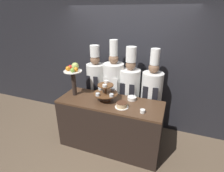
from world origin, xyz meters
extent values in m
plane|color=brown|center=(0.00, 0.00, 0.00)|extent=(14.00, 14.00, 0.00)
cube|color=#232328|center=(0.00, 1.28, 1.40)|extent=(10.00, 0.06, 2.80)
cube|color=black|center=(0.00, 0.33, 0.46)|extent=(1.82, 0.66, 0.92)
cube|color=#4C3321|center=(0.00, 0.33, 0.93)|extent=(1.82, 0.66, 0.03)
cylinder|color=brown|center=(-0.09, 0.35, 0.96)|extent=(0.19, 0.19, 0.02)
cylinder|color=brown|center=(-0.09, 0.35, 1.10)|extent=(0.04, 0.04, 0.29)
cylinder|color=brown|center=(-0.09, 0.35, 1.08)|extent=(0.42, 0.42, 0.02)
cylinder|color=brown|center=(-0.09, 0.35, 1.24)|extent=(0.27, 0.27, 0.02)
cylinder|color=silver|center=(0.00, 0.49, 1.11)|extent=(0.07, 0.07, 0.04)
cylinder|color=beige|center=(0.00, 0.49, 1.10)|extent=(0.06, 0.06, 0.03)
cylinder|color=silver|center=(-0.23, 0.44, 1.11)|extent=(0.07, 0.07, 0.04)
cylinder|color=green|center=(-0.23, 0.44, 1.10)|extent=(0.06, 0.06, 0.03)
cylinder|color=silver|center=(-0.17, 0.21, 1.11)|extent=(0.07, 0.07, 0.04)
cylinder|color=gold|center=(-0.17, 0.21, 1.10)|extent=(0.06, 0.06, 0.03)
cylinder|color=silver|center=(0.05, 0.26, 1.11)|extent=(0.07, 0.07, 0.04)
cylinder|color=red|center=(0.05, 0.26, 1.10)|extent=(0.06, 0.06, 0.03)
cylinder|color=white|center=(-0.11, 0.44, 1.27)|extent=(0.07, 0.07, 0.04)
cylinder|color=white|center=(-0.07, 0.26, 1.27)|extent=(0.07, 0.07, 0.04)
cylinder|color=#2D231E|center=(-0.71, 0.35, 1.18)|extent=(0.08, 0.08, 0.45)
cylinder|color=white|center=(-0.71, 0.35, 1.41)|extent=(0.32, 0.32, 0.01)
sphere|color=orange|center=(-0.63, 0.33, 1.46)|extent=(0.08, 0.08, 0.08)
sphere|color=#ADC160|center=(-0.70, 0.43, 1.48)|extent=(0.13, 0.13, 0.13)
sphere|color=red|center=(-0.78, 0.39, 1.46)|extent=(0.09, 0.09, 0.09)
sphere|color=orange|center=(-0.79, 0.32, 1.46)|extent=(0.08, 0.08, 0.08)
sphere|color=#84B742|center=(-0.67, 0.28, 1.46)|extent=(0.08, 0.08, 0.08)
cylinder|color=white|center=(0.25, 0.21, 0.95)|extent=(0.22, 0.22, 0.01)
cylinder|color=#E0BC89|center=(0.25, 0.21, 0.99)|extent=(0.18, 0.18, 0.07)
cylinder|color=#472819|center=(0.25, 0.21, 1.03)|extent=(0.17, 0.17, 0.01)
cylinder|color=white|center=(0.60, 0.17, 0.98)|extent=(0.08, 0.08, 0.05)
cylinder|color=white|center=(0.34, 0.52, 0.98)|extent=(0.15, 0.15, 0.06)
cylinder|color=#BCBCC1|center=(0.38, 0.52, 1.06)|extent=(0.05, 0.01, 0.11)
cube|color=#28282D|center=(-0.54, 0.90, 0.45)|extent=(0.28, 0.15, 0.89)
cylinder|color=silver|center=(-0.54, 0.90, 1.15)|extent=(0.37, 0.37, 0.51)
cube|color=black|center=(-0.54, 0.73, 1.05)|extent=(0.26, 0.01, 0.33)
sphere|color=#846047|center=(-0.54, 0.90, 1.50)|extent=(0.19, 0.19, 0.19)
cylinder|color=white|center=(-0.54, 0.90, 1.67)|extent=(0.18, 0.18, 0.22)
cube|color=black|center=(-0.15, 0.90, 0.44)|extent=(0.30, 0.17, 0.88)
cylinder|color=white|center=(-0.15, 0.90, 1.17)|extent=(0.41, 0.41, 0.58)
cube|color=white|center=(-0.15, 0.71, 1.05)|extent=(0.28, 0.01, 0.37)
sphere|color=#846047|center=(-0.15, 0.90, 1.55)|extent=(0.19, 0.19, 0.19)
cylinder|color=white|center=(-0.15, 0.90, 1.76)|extent=(0.15, 0.15, 0.29)
cube|color=#38332D|center=(0.19, 0.90, 0.40)|extent=(0.29, 0.16, 0.80)
cylinder|color=white|center=(0.19, 0.90, 1.09)|extent=(0.39, 0.39, 0.57)
cube|color=black|center=(0.19, 0.71, 0.97)|extent=(0.27, 0.01, 0.36)
sphere|color=#846047|center=(0.19, 0.90, 1.47)|extent=(0.19, 0.19, 0.19)
cylinder|color=white|center=(0.19, 0.90, 1.67)|extent=(0.19, 0.19, 0.28)
cube|color=#38332D|center=(0.62, 0.90, 0.41)|extent=(0.29, 0.16, 0.82)
cylinder|color=silver|center=(0.62, 0.90, 1.09)|extent=(0.39, 0.39, 0.55)
cube|color=black|center=(0.62, 0.72, 0.98)|extent=(0.27, 0.01, 0.35)
sphere|color=#846047|center=(0.62, 0.90, 1.46)|extent=(0.19, 0.19, 0.19)
cylinder|color=white|center=(0.62, 0.90, 1.66)|extent=(0.16, 0.16, 0.28)
camera|label=1|loc=(0.98, -2.15, 2.38)|focal=28.00mm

